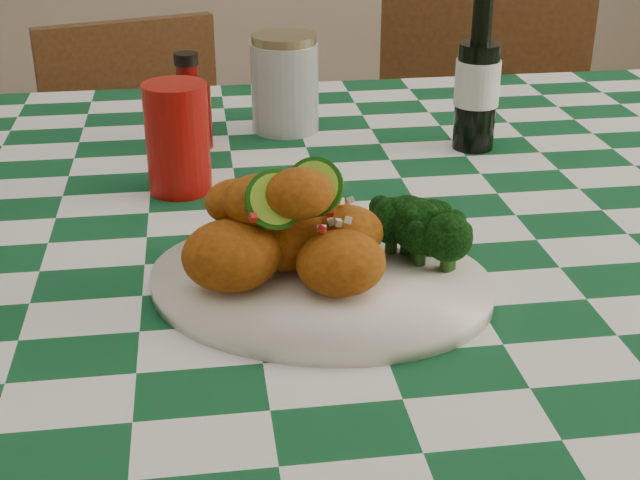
{
  "coord_description": "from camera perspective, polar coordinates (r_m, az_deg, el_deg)",
  "views": [
    {
      "loc": [
        -0.14,
        -0.94,
        1.19
      ],
      "look_at": [
        -0.04,
        -0.21,
        0.84
      ],
      "focal_mm": 50.0,
      "sensor_mm": 36.0,
      "label": 1
    }
  ],
  "objects": [
    {
      "name": "dining_table",
      "position": [
        1.24,
        0.41,
        -14.52
      ],
      "size": [
        1.66,
        1.06,
        0.79
      ],
      "primitive_type": null,
      "color": "#104A27",
      "rests_on": "ground"
    },
    {
      "name": "plate",
      "position": [
        0.84,
        0.0,
        -2.84
      ],
      "size": [
        0.39,
        0.35,
        0.02
      ],
      "primitive_type": null,
      "rotation": [
        0.0,
        0.0,
        -0.36
      ],
      "color": "white",
      "rests_on": "dining_table"
    },
    {
      "name": "fried_chicken_pile",
      "position": [
        0.81,
        -1.39,
        1.01
      ],
      "size": [
        0.17,
        0.12,
        0.11
      ],
      "primitive_type": null,
      "color": "#A0520F",
      "rests_on": "plate"
    },
    {
      "name": "broccoli_side",
      "position": [
        0.85,
        6.47,
        0.29
      ],
      "size": [
        0.08,
        0.08,
        0.06
      ],
      "primitive_type": null,
      "color": "black",
      "rests_on": "plate"
    },
    {
      "name": "red_tumbler",
      "position": [
        1.06,
        -9.1,
        6.44
      ],
      "size": [
        0.1,
        0.1,
        0.13
      ],
      "primitive_type": "cylinder",
      "rotation": [
        0.0,
        0.0,
        0.36
      ],
      "color": "#9A0C08",
      "rests_on": "dining_table"
    },
    {
      "name": "ketchup_bottle",
      "position": [
        1.21,
        -8.4,
        8.79
      ],
      "size": [
        0.07,
        0.07,
        0.13
      ],
      "primitive_type": null,
      "rotation": [
        0.0,
        0.0,
        0.3
      ],
      "color": "#660705",
      "rests_on": "dining_table"
    },
    {
      "name": "mason_jar",
      "position": [
        1.27,
        -2.27,
        10.0
      ],
      "size": [
        0.11,
        0.11,
        0.14
      ],
      "primitive_type": null,
      "rotation": [
        0.0,
        0.0,
        -0.21
      ],
      "color": "#B2BCBA",
      "rests_on": "dining_table"
    },
    {
      "name": "beer_bottle",
      "position": [
        1.2,
        10.09,
        10.62
      ],
      "size": [
        0.06,
        0.06,
        0.21
      ],
      "primitive_type": null,
      "rotation": [
        0.0,
        0.0,
        0.07
      ],
      "color": "black",
      "rests_on": "dining_table"
    },
    {
      "name": "wooden_chair_left",
      "position": [
        1.88,
        -10.05,
        0.44
      ],
      "size": [
        0.47,
        0.48,
        0.82
      ],
      "primitive_type": null,
      "rotation": [
        0.0,
        0.0,
        0.3
      ],
      "color": "#472814",
      "rests_on": "ground"
    },
    {
      "name": "wooden_chair_right",
      "position": [
        1.93,
        10.23,
        4.24
      ],
      "size": [
        0.58,
        0.59,
        1.01
      ],
      "primitive_type": null,
      "rotation": [
        0.0,
        0.0,
        -0.27
      ],
      "color": "#472814",
      "rests_on": "ground"
    }
  ]
}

